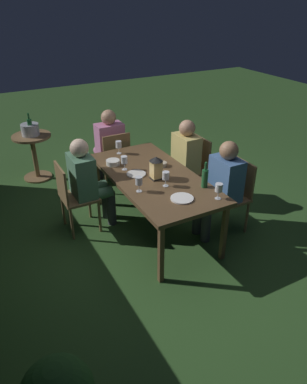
% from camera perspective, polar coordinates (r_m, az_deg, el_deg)
% --- Properties ---
extents(ground_plane, '(16.00, 16.00, 0.00)m').
position_cam_1_polar(ground_plane, '(4.56, -0.00, -5.57)').
color(ground_plane, '#2D5123').
extents(dining_table, '(1.87, 0.90, 0.72)m').
position_cam_1_polar(dining_table, '(4.22, -0.00, 1.96)').
color(dining_table, brown).
rests_on(dining_table, ground).
extents(chair_head_far, '(0.40, 0.42, 0.87)m').
position_cam_1_polar(chair_head_far, '(5.27, -6.12, 5.29)').
color(chair_head_far, brown).
rests_on(chair_head_far, ground).
extents(person_in_pink, '(0.48, 0.38, 1.15)m').
position_cam_1_polar(person_in_pink, '(5.38, -7.01, 7.50)').
color(person_in_pink, '#C675A3').
rests_on(person_in_pink, ground).
extents(chair_side_right_b, '(0.42, 0.40, 0.87)m').
position_cam_1_polar(chair_side_right_b, '(4.39, -12.41, -0.41)').
color(chair_side_right_b, brown).
rests_on(chair_side_right_b, ground).
extents(person_in_green, '(0.38, 0.47, 1.15)m').
position_cam_1_polar(person_in_green, '(4.36, -10.18, 1.92)').
color(person_in_green, '#4C7A5B').
rests_on(person_in_green, ground).
extents(chair_side_left_a, '(0.42, 0.40, 0.87)m').
position_cam_1_polar(chair_side_left_a, '(4.43, 12.27, -0.06)').
color(chair_side_left_a, brown).
rests_on(chair_side_left_a, ground).
extents(person_in_blue, '(0.38, 0.47, 1.15)m').
position_cam_1_polar(person_in_blue, '(4.25, 10.45, 1.13)').
color(person_in_blue, '#426699').
rests_on(person_in_blue, ground).
extents(chair_side_left_b, '(0.42, 0.40, 0.87)m').
position_cam_1_polar(chair_side_left_b, '(5.02, 6.24, 4.04)').
color(chair_side_left_b, brown).
rests_on(chair_side_left_b, ground).
extents(person_in_mustard, '(0.38, 0.47, 1.15)m').
position_cam_1_polar(person_in_mustard, '(4.86, 4.41, 5.22)').
color(person_in_mustard, tan).
rests_on(person_in_mustard, ground).
extents(lantern_centerpiece, '(0.15, 0.15, 0.27)m').
position_cam_1_polar(lantern_centerpiece, '(4.06, 0.41, 3.98)').
color(lantern_centerpiece, black).
rests_on(lantern_centerpiece, dining_table).
extents(green_bottle_on_table, '(0.07, 0.07, 0.29)m').
position_cam_1_polar(green_bottle_on_table, '(3.94, 7.99, 2.20)').
color(green_bottle_on_table, '#1E5B2D').
rests_on(green_bottle_on_table, dining_table).
extents(wine_glass_a, '(0.08, 0.08, 0.17)m').
position_cam_1_polar(wine_glass_a, '(4.76, -5.44, 7.29)').
color(wine_glass_a, silver).
rests_on(wine_glass_a, dining_table).
extents(wine_glass_b, '(0.08, 0.08, 0.17)m').
position_cam_1_polar(wine_glass_b, '(3.73, 10.12, 0.56)').
color(wine_glass_b, silver).
rests_on(wine_glass_b, dining_table).
extents(wine_glass_c, '(0.08, 0.08, 0.17)m').
position_cam_1_polar(wine_glass_c, '(4.30, -4.57, 4.92)').
color(wine_glass_c, silver).
rests_on(wine_glass_c, dining_table).
extents(wine_glass_d, '(0.08, 0.08, 0.17)m').
position_cam_1_polar(wine_glass_d, '(3.92, 1.92, 2.47)').
color(wine_glass_d, silver).
rests_on(wine_glass_d, dining_table).
extents(wine_glass_e, '(0.08, 0.08, 0.17)m').
position_cam_1_polar(wine_glass_e, '(3.81, -2.28, 1.65)').
color(wine_glass_e, silver).
rests_on(wine_glass_e, dining_table).
extents(plate_a, '(0.22, 0.22, 0.01)m').
position_cam_1_polar(plate_a, '(4.22, -2.70, 2.80)').
color(plate_a, silver).
rests_on(plate_a, dining_table).
extents(plate_b, '(0.24, 0.24, 0.01)m').
position_cam_1_polar(plate_b, '(3.73, 4.52, -0.97)').
color(plate_b, white).
rests_on(plate_b, dining_table).
extents(bowl_olives, '(0.17, 0.17, 0.06)m').
position_cam_1_polar(bowl_olives, '(4.48, -6.32, 4.63)').
color(bowl_olives, silver).
rests_on(bowl_olives, dining_table).
extents(bowl_bread, '(0.12, 0.12, 0.05)m').
position_cam_1_polar(bowl_bread, '(4.42, 1.34, 4.37)').
color(bowl_bread, '#BCAD8E').
rests_on(bowl_bread, dining_table).
extents(side_table, '(0.57, 0.57, 0.70)m').
position_cam_1_polar(side_table, '(5.86, -18.15, 6.28)').
color(side_table, brown).
rests_on(side_table, ground).
extents(ice_bucket, '(0.26, 0.26, 0.34)m').
position_cam_1_polar(ice_bucket, '(5.75, -18.65, 9.29)').
color(ice_bucket, '#B2B7BF').
rests_on(ice_bucket, side_table).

